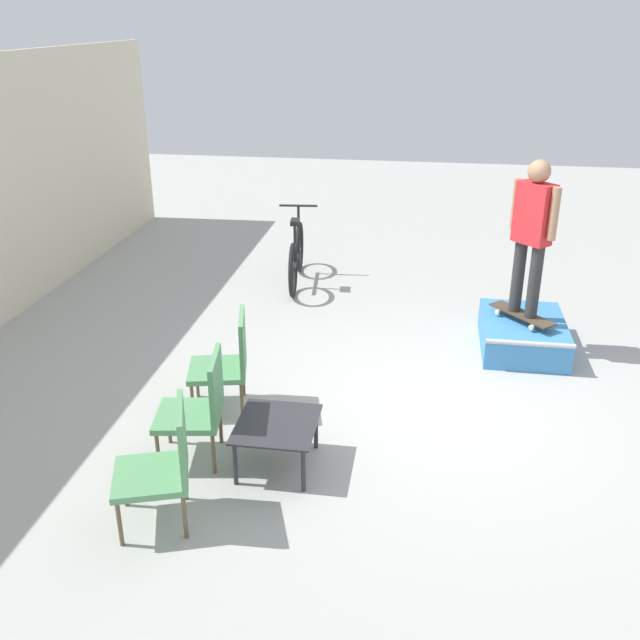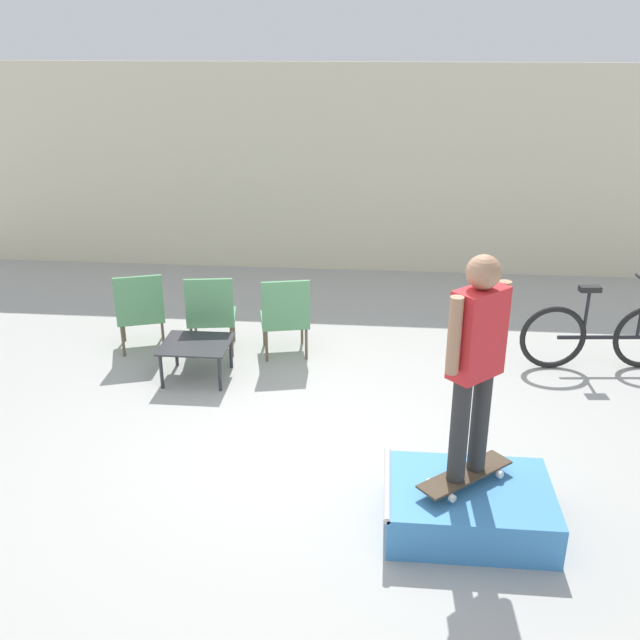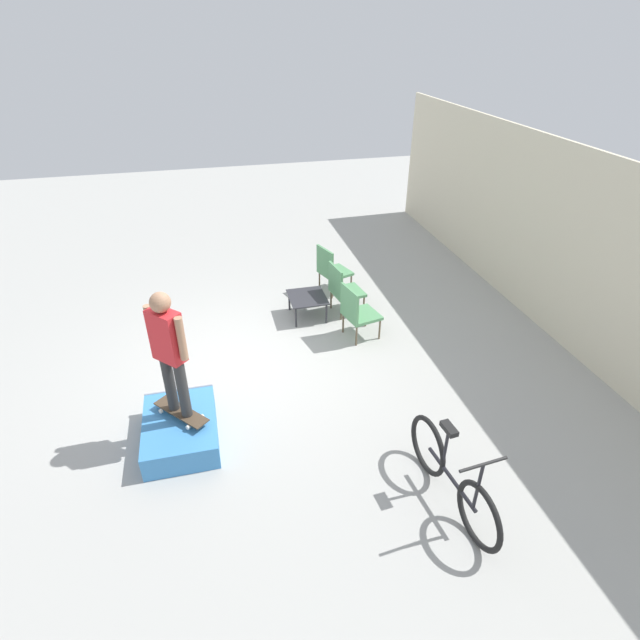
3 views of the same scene
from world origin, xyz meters
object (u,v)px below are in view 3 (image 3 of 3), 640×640
Objects in this scene: patio_chair_left at (331,269)px; bicycle at (452,477)px; coffee_table at (307,299)px; patio_chair_right at (357,311)px; patio_chair_center at (343,288)px; person_skater at (169,346)px; skate_ramp_box at (181,429)px; skateboard_on_ramp at (181,412)px.

bicycle is (5.03, 0.00, -0.12)m from patio_chair_left.
patio_chair_right reaches higher than coffee_table.
patio_chair_center reaches higher than coffee_table.
person_skater is 0.96× the size of bicycle.
person_skater is 3.49m from coffee_table.
skate_ramp_box is 1.68× the size of skateboard_on_ramp.
skate_ramp_box is 1.32× the size of patio_chair_center.
person_skater is 3.87m from patio_chair_center.
patio_chair_left is (-0.79, 0.64, 0.15)m from coffee_table.
coffee_table is at bearing 122.26° from patio_chair_left.
patio_chair_right is at bearing 80.38° from skateboard_on_ramp.
skateboard_on_ramp is 0.43× the size of bicycle.
person_skater reaches higher than coffee_table.
coffee_table is 0.76× the size of patio_chair_right.
patio_chair_right is at bearing 160.97° from patio_chair_left.
patio_chair_center is (-2.57, 2.82, 0.33)m from skate_ramp_box.
patio_chair_center is at bearing 91.24° from skateboard_on_ramp.
person_skater is 4.44m from patio_chair_left.
patio_chair_left reaches higher than skateboard_on_ramp.
coffee_table is 0.41× the size of bicycle.
person_skater is at bearing 121.21° from patio_chair_left.
skateboard_on_ramp is 3.34m from coffee_table.
bicycle is (4.22, 0.01, -0.12)m from patio_chair_center.
skateboard_on_ramp is at bearing 123.19° from patio_chair_center.
bicycle is at bearing 17.75° from skateboard_on_ramp.
bicycle reaches higher than coffee_table.
person_skater reaches higher than patio_chair_right.
skate_ramp_box is 1.32× the size of patio_chair_right.
skateboard_on_ramp is 3.26m from bicycle.
skate_ramp_box is 3.83m from patio_chair_center.
bicycle is at bearing 59.69° from skate_ramp_box.
skateboard_on_ramp reaches higher than skate_ramp_box.
person_skater reaches higher than skateboard_on_ramp.
person_skater is at bearing -41.06° from skateboard_on_ramp.
patio_chair_center is (-2.53, 2.78, 0.09)m from skateboard_on_ramp.
bicycle is at bearing 170.98° from patio_chair_center.
skate_ramp_box is 1.32× the size of patio_chair_left.
skateboard_on_ramp reaches higher than coffee_table.
bicycle reaches higher than patio_chair_right.
patio_chair_left is 5.03m from bicycle.
patio_chair_right is at bearing 121.62° from skate_ramp_box.
patio_chair_left is at bearing 99.08° from skateboard_on_ramp.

